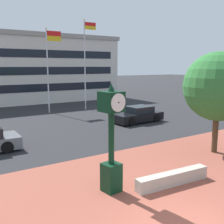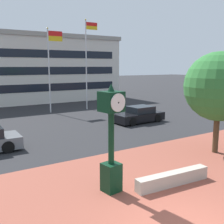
# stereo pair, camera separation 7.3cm
# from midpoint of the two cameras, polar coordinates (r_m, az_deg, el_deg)

# --- Properties ---
(plaza_brick_paving) EXTENTS (44.00, 10.96, 0.01)m
(plaza_brick_paving) POSITION_cam_midpoint_polar(r_m,az_deg,el_deg) (9.14, 7.70, -19.69)
(plaza_brick_paving) COLOR brown
(plaza_brick_paving) RESTS_ON ground
(planter_wall) EXTENTS (3.22, 0.65, 0.50)m
(planter_wall) POSITION_cam_midpoint_polar(r_m,az_deg,el_deg) (10.82, 12.50, -13.51)
(planter_wall) COLOR #ADA393
(planter_wall) RESTS_ON ground
(street_clock) EXTENTS (0.78, 0.83, 3.89)m
(street_clock) POSITION_cam_midpoint_polar(r_m,az_deg,el_deg) (9.51, -0.37, -5.69)
(street_clock) COLOR black
(street_clock) RESTS_ON ground
(plaza_tree) EXTENTS (3.77, 3.51, 5.20)m
(plaza_tree) POSITION_cam_midpoint_polar(r_m,az_deg,el_deg) (14.94, 21.39, 4.78)
(plaza_tree) COLOR #4C3823
(plaza_tree) RESTS_ON ground
(car_street_mid) EXTENTS (4.23, 2.06, 1.28)m
(car_street_mid) POSITION_cam_midpoint_polar(r_m,az_deg,el_deg) (21.83, 5.36, -0.64)
(car_street_mid) COLOR black
(car_street_mid) RESTS_ON ground
(flagpole_primary) EXTENTS (1.50, 0.14, 7.98)m
(flagpole_primary) POSITION_cam_midpoint_polar(r_m,az_deg,el_deg) (26.61, -13.21, 9.92)
(flagpole_primary) COLOR silver
(flagpole_primary) RESTS_ON ground
(flagpole_secondary) EXTENTS (1.38, 0.14, 9.08)m
(flagpole_secondary) POSITION_cam_midpoint_polar(r_m,az_deg,el_deg) (28.18, -5.65, 10.96)
(flagpole_secondary) COLOR silver
(flagpole_secondary) RESTS_ON ground
(civic_building) EXTENTS (23.19, 16.13, 8.31)m
(civic_building) POSITION_cam_midpoint_polar(r_m,az_deg,el_deg) (40.14, -19.31, 8.72)
(civic_building) COLOR beige
(civic_building) RESTS_ON ground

